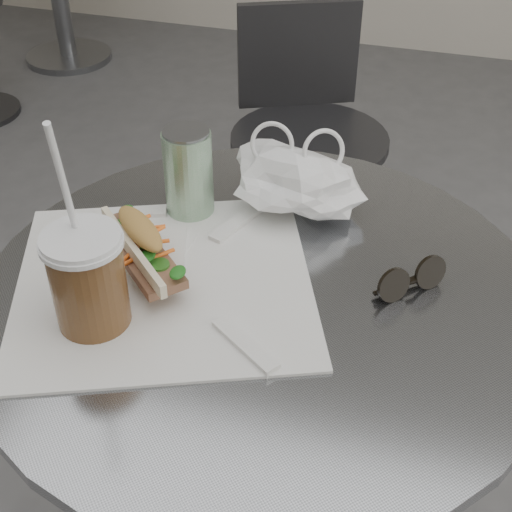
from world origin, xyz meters
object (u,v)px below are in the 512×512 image
(drink_can, at_px, (188,173))
(iced_coffee, at_px, (88,279))
(chair_far, at_px, (304,177))
(banh_mi, at_px, (140,248))
(sunglasses, at_px, (411,280))
(cafe_table, at_px, (261,420))

(drink_can, bearing_deg, iced_coffee, -95.89)
(chair_far, distance_m, drink_can, 0.91)
(banh_mi, bearing_deg, chair_far, 131.90)
(iced_coffee, relative_size, sunglasses, 3.17)
(sunglasses, height_order, drink_can, drink_can)
(sunglasses, relative_size, drink_can, 0.66)
(drink_can, bearing_deg, chair_far, 89.41)
(chair_far, relative_size, iced_coffee, 2.65)
(iced_coffee, distance_m, drink_can, 0.27)
(banh_mi, distance_m, drink_can, 0.16)
(iced_coffee, height_order, drink_can, iced_coffee)
(drink_can, bearing_deg, sunglasses, -15.12)
(cafe_table, height_order, chair_far, chair_far)
(iced_coffee, bearing_deg, chair_far, 88.06)
(banh_mi, relative_size, sunglasses, 2.49)
(sunglasses, distance_m, drink_can, 0.36)
(cafe_table, relative_size, sunglasses, 8.35)
(sunglasses, bearing_deg, iced_coffee, 161.60)
(chair_far, xyz_separation_m, sunglasses, (0.34, -0.88, 0.41))
(iced_coffee, distance_m, sunglasses, 0.41)
(iced_coffee, xyz_separation_m, drink_can, (0.03, 0.27, -0.00))
(chair_far, relative_size, drink_can, 5.52)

